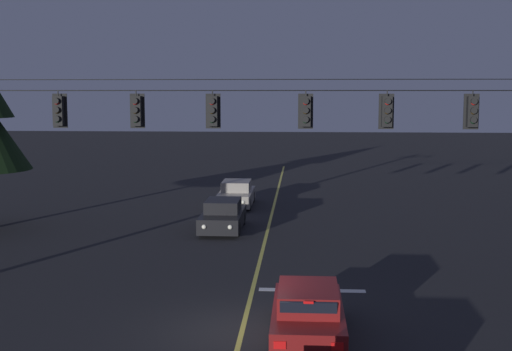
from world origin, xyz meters
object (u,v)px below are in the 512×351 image
at_px(traffic_light_leftmost, 58,111).
at_px(traffic_light_far_right, 472,112).
at_px(car_oncoming_trailing, 236,194).
at_px(traffic_light_rightmost, 387,111).
at_px(car_waiting_near_lane, 308,314).
at_px(car_oncoming_lead, 223,216).
at_px(traffic_light_right_inner, 306,111).
at_px(traffic_light_centre, 212,111).
at_px(traffic_light_left_inner, 136,111).

height_order(traffic_light_leftmost, traffic_light_far_right, same).
xyz_separation_m(traffic_light_leftmost, car_oncoming_trailing, (4.32, 15.64, -5.03)).
relative_size(traffic_light_rightmost, car_waiting_near_lane, 0.28).
height_order(traffic_light_rightmost, car_oncoming_trailing, traffic_light_rightmost).
bearing_deg(traffic_light_rightmost, car_oncoming_lead, 125.05).
bearing_deg(car_oncoming_lead, car_waiting_near_lane, -74.79).
xyz_separation_m(car_waiting_near_lane, car_oncoming_lead, (-3.78, 13.90, -0.00)).
bearing_deg(car_oncoming_trailing, traffic_light_leftmost, -105.43).
bearing_deg(car_waiting_near_lane, car_oncoming_trailing, 100.44).
height_order(traffic_light_rightmost, car_oncoming_lead, traffic_light_rightmost).
height_order(traffic_light_right_inner, traffic_light_rightmost, same).
distance_m(car_waiting_near_lane, car_oncoming_lead, 14.40).
bearing_deg(traffic_light_centre, traffic_light_rightmost, 0.00).
bearing_deg(traffic_light_rightmost, traffic_light_right_inner, 180.00).
relative_size(traffic_light_leftmost, traffic_light_far_right, 1.00).
relative_size(traffic_light_left_inner, car_oncoming_trailing, 0.28).
height_order(traffic_light_far_right, car_waiting_near_lane, traffic_light_far_right).
bearing_deg(car_oncoming_lead, car_oncoming_trailing, 90.18).
height_order(traffic_light_far_right, car_oncoming_trailing, traffic_light_far_right).
bearing_deg(car_oncoming_trailing, traffic_light_left_inner, -96.37).
xyz_separation_m(traffic_light_left_inner, traffic_light_right_inner, (5.46, 0.00, 0.00)).
xyz_separation_m(traffic_light_right_inner, car_oncoming_lead, (-3.70, 8.92, -5.03)).
xyz_separation_m(traffic_light_left_inner, car_oncoming_lead, (1.77, 8.92, -5.03)).
distance_m(traffic_light_centre, car_oncoming_lead, 10.26).
distance_m(traffic_light_right_inner, car_oncoming_trailing, 16.84).
distance_m(traffic_light_far_right, car_oncoming_trailing, 18.70).
relative_size(traffic_light_leftmost, traffic_light_centre, 1.00).
relative_size(traffic_light_leftmost, traffic_light_left_inner, 1.00).
bearing_deg(traffic_light_centre, traffic_light_right_inner, 0.00).
relative_size(traffic_light_right_inner, traffic_light_far_right, 1.00).
bearing_deg(traffic_light_centre, car_oncoming_lead, 94.58).
relative_size(traffic_light_leftmost, car_waiting_near_lane, 0.28).
height_order(traffic_light_left_inner, car_oncoming_trailing, traffic_light_left_inner).
bearing_deg(traffic_light_leftmost, car_waiting_near_lane, -31.54).
bearing_deg(traffic_light_left_inner, traffic_light_rightmost, 0.00).
relative_size(traffic_light_centre, traffic_light_right_inner, 1.00).
relative_size(traffic_light_rightmost, traffic_light_far_right, 1.00).
relative_size(traffic_light_left_inner, traffic_light_centre, 1.00).
bearing_deg(traffic_light_right_inner, traffic_light_rightmost, 0.00).
bearing_deg(traffic_light_rightmost, traffic_light_leftmost, 180.00).
height_order(traffic_light_rightmost, traffic_light_far_right, same).
xyz_separation_m(traffic_light_leftmost, car_waiting_near_lane, (8.12, -4.98, -5.03)).
xyz_separation_m(traffic_light_leftmost, traffic_light_far_right, (13.24, 0.00, 0.00)).
xyz_separation_m(traffic_light_left_inner, car_oncoming_trailing, (1.75, 15.64, -5.03)).
bearing_deg(traffic_light_left_inner, traffic_light_right_inner, 0.00).
relative_size(traffic_light_rightmost, car_oncoming_trailing, 0.28).
bearing_deg(traffic_light_centre, traffic_light_leftmost, 180.00).
distance_m(traffic_light_leftmost, traffic_light_far_right, 13.24).
distance_m(traffic_light_left_inner, traffic_light_rightmost, 8.02).
xyz_separation_m(traffic_light_right_inner, traffic_light_far_right, (5.21, 0.00, 0.00)).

